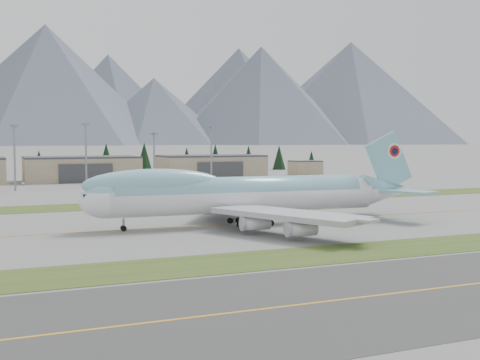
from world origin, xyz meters
name	(u,v)px	position (x,y,z in m)	size (l,w,h in m)	color
ground	(250,223)	(0.00, 0.00, 0.00)	(7000.00, 7000.00, 0.00)	#5F605D
grass_strip_near	(346,253)	(0.00, -38.00, 0.00)	(400.00, 14.00, 0.08)	#364C1B
grass_strip_far	(187,203)	(0.00, 45.00, 0.00)	(400.00, 18.00, 0.08)	#364C1B
asphalt_taxiway	(453,287)	(0.00, -62.00, 0.00)	(400.00, 32.00, 0.04)	#333333
taxiway_line_main	(250,223)	(0.00, 0.00, 0.00)	(400.00, 0.40, 0.02)	orange
taxiway_line_near	(453,287)	(0.00, -62.00, 0.00)	(400.00, 0.40, 0.02)	orange
boeing_747_freighter	(242,194)	(-3.08, -2.86, 6.61)	(75.91, 65.65, 20.05)	white
hangar_center	(82,169)	(-15.00, 149.90, 5.39)	(48.00, 26.60, 10.80)	gray
hangar_right	(211,166)	(45.00, 149.90, 5.39)	(48.00, 26.60, 10.80)	gray
control_shed	(305,168)	(95.00, 148.00, 3.80)	(14.00, 12.00, 7.60)	gray
floodlight_masts	(58,146)	(-28.96, 110.13, 15.73)	(126.51, 10.37, 24.20)	gray
service_vehicle_a	(23,185)	(-40.11, 134.23, 0.00)	(1.43, 3.55, 1.21)	silver
service_vehicle_b	(213,184)	(32.47, 112.68, 0.00)	(1.20, 3.42, 1.13)	gold
service_vehicle_c	(256,178)	(64.32, 140.00, 0.00)	(1.46, 3.60, 1.04)	silver
conifer_belt	(91,160)	(-1.62, 211.20, 7.38)	(270.13, 16.31, 16.61)	black
mountain_ridge_rear	(55,91)	(244.81, 2900.00, 252.96)	(4464.45, 1034.78, 517.39)	#444C5B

